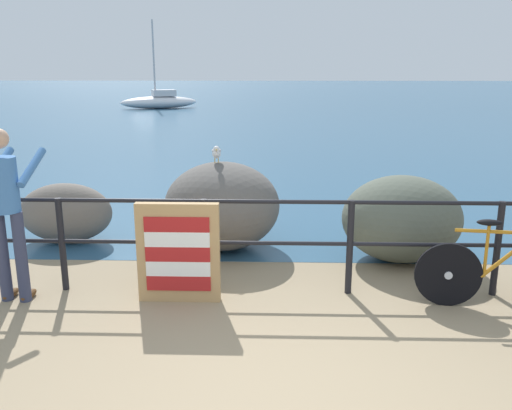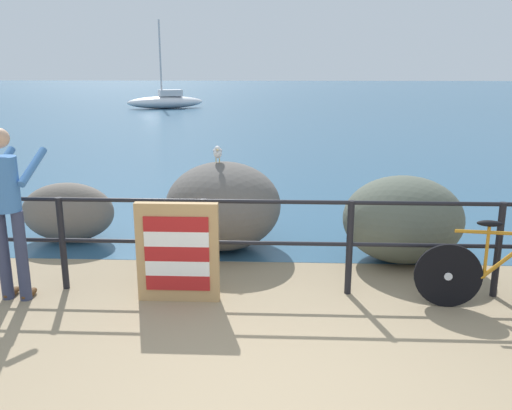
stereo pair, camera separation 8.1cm
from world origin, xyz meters
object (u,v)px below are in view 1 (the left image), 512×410
object	(u,v)px
folded_deckchair_stack	(178,253)
breakwater_boulder_right	(402,219)
person_at_railing	(7,207)
seagull	(216,152)
sailboat	(159,101)
breakwater_boulder_left	(66,213)
breakwater_boulder_main	(222,206)

from	to	relation	value
folded_deckchair_stack	breakwater_boulder_right	size ratio (longest dim) A/B	0.71
person_at_railing	seagull	distance (m)	2.60
seagull	sailboat	bearing A→B (deg)	-172.68
breakwater_boulder_left	seagull	world-z (taller)	seagull
sailboat	seagull	bearing A→B (deg)	80.18
person_at_railing	folded_deckchair_stack	world-z (taller)	person_at_railing
folded_deckchair_stack	seagull	bearing A→B (deg)	82.36
breakwater_boulder_right	seagull	xyz separation A→B (m)	(-2.32, 0.39, 0.76)
person_at_railing	breakwater_boulder_right	distance (m)	4.47
folded_deckchair_stack	sailboat	bearing A→B (deg)	102.03
folded_deckchair_stack	breakwater_boulder_left	world-z (taller)	folded_deckchair_stack
breakwater_boulder_right	sailboat	distance (m)	26.41
person_at_railing	breakwater_boulder_left	world-z (taller)	person_at_railing
folded_deckchair_stack	breakwater_boulder_left	bearing A→B (deg)	134.58
folded_deckchair_stack	seagull	world-z (taller)	seagull
person_at_railing	sailboat	bearing A→B (deg)	13.97
person_at_railing	breakwater_boulder_main	xyz separation A→B (m)	(1.98, 1.74, -0.42)
breakwater_boulder_main	folded_deckchair_stack	bearing A→B (deg)	-99.53
breakwater_boulder_left	seagull	bearing A→B (deg)	-5.92
breakwater_boulder_left	seagull	size ratio (longest dim) A/B	3.73
breakwater_boulder_left	breakwater_boulder_right	distance (m)	4.47
breakwater_boulder_main	sailboat	world-z (taller)	sailboat
person_at_railing	seagull	bearing A→B (deg)	-42.70
breakwater_boulder_left	sailboat	world-z (taller)	sailboat
person_at_railing	breakwater_boulder_right	world-z (taller)	person_at_railing
folded_deckchair_stack	breakwater_boulder_right	xyz separation A→B (m)	(2.54, 1.31, 0.02)
breakwater_boulder_main	sailboat	xyz separation A→B (m)	(-5.92, 24.70, -0.15)
seagull	breakwater_boulder_left	bearing A→B (deg)	-101.93
person_at_railing	breakwater_boulder_left	distance (m)	2.03
folded_deckchair_stack	breakwater_boulder_main	world-z (taller)	breakwater_boulder_main
breakwater_boulder_right	sailboat	world-z (taller)	sailboat
person_at_railing	folded_deckchair_stack	distance (m)	1.76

